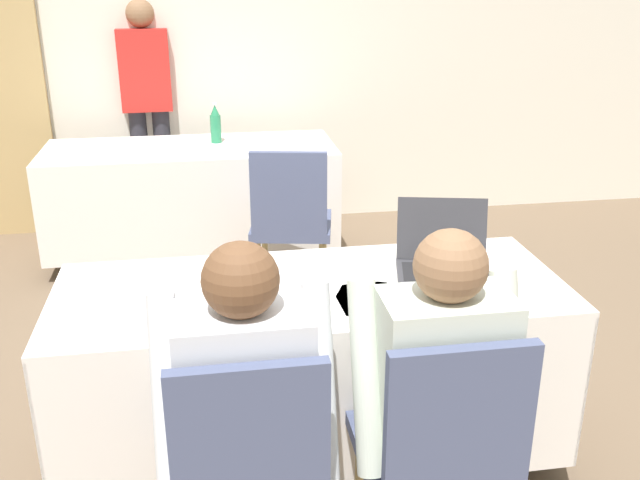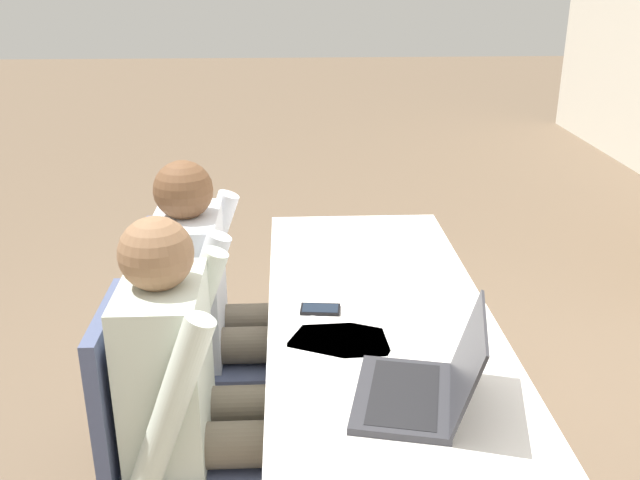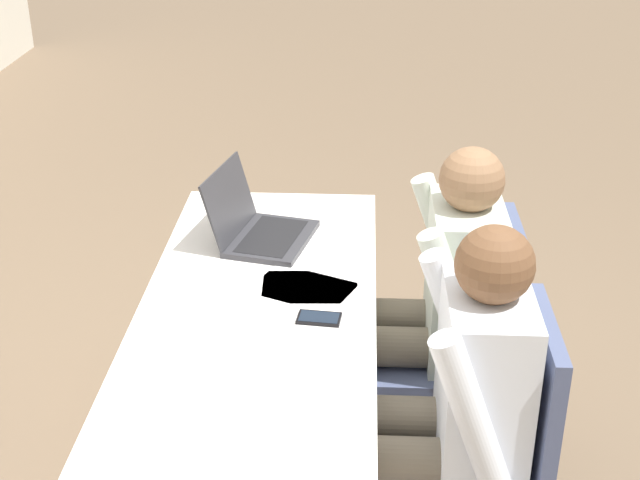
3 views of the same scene
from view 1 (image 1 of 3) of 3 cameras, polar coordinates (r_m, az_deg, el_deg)
The scene contains 15 objects.
ground_plane at distance 2.92m, azimuth -0.63°, elevation -16.86°, with size 24.00×24.00×0.00m, color brown.
wall_back at distance 5.17m, azimuth -5.72°, elevation 16.09°, with size 12.00×0.06×2.70m.
conference_table_near at distance 2.62m, azimuth -0.68°, elevation -7.34°, with size 1.82×0.71×0.73m.
conference_table_far at distance 4.63m, azimuth -10.24°, elevation 5.17°, with size 1.82×0.71×0.73m.
laptop at distance 2.67m, azimuth 9.83°, elevation -1.67°, with size 0.40×0.38×0.25m.
cell_phone at distance 2.36m, azimuth -0.40°, elevation -5.55°, with size 0.09×0.13×0.01m.
paper_beside_laptop at distance 2.45m, azimuth 3.70°, elevation -4.69°, with size 0.31×0.36×0.00m.
paper_centre_table at distance 2.43m, azimuth 3.97°, elevation -4.90°, with size 0.23×0.31×0.00m.
water_bottle at distance 4.65m, azimuth -8.35°, elevation 9.11°, with size 0.07×0.07×0.25m.
chair_near_left at distance 2.08m, azimuth -5.68°, elevation -17.84°, with size 0.44×0.44×0.90m.
chair_near_right at distance 2.16m, azimuth 9.63°, elevation -16.19°, with size 0.44×0.44×0.90m.
chair_far_spare at distance 3.93m, azimuth -2.36°, elevation 1.77°, with size 0.52×0.52×0.90m.
person_checkered_shirt at distance 2.06m, azimuth -6.05°, elevation -12.59°, with size 0.50×0.52×1.16m.
person_white_shirt at distance 2.15m, azimuth 9.02°, elevation -11.18°, with size 0.50×0.52×1.16m.
person_red_shirt at distance 5.20m, azimuth -13.64°, elevation 10.77°, with size 0.35×0.21×1.59m.
Camera 1 is at (-0.34, -2.27, 1.80)m, focal length 40.00 mm.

